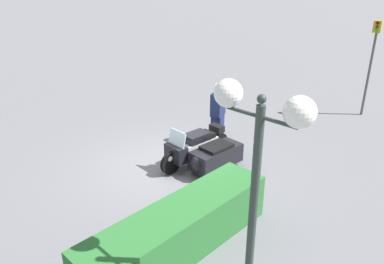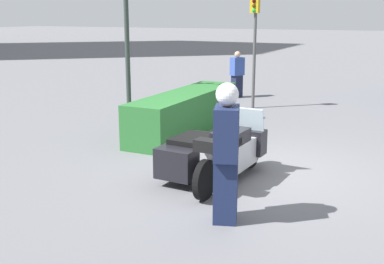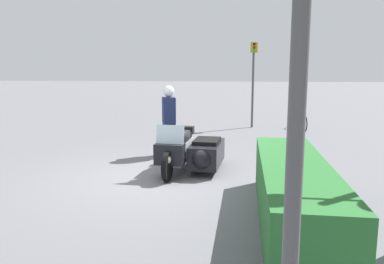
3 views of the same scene
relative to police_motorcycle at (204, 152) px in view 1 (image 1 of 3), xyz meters
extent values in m
plane|color=slate|center=(0.63, -0.66, -0.46)|extent=(160.00, 160.00, 0.00)
cylinder|color=black|center=(0.86, -0.40, -0.15)|extent=(0.63, 0.14, 0.63)
cylinder|color=black|center=(-0.97, -0.29, -0.15)|extent=(0.63, 0.14, 0.63)
cylinder|color=black|center=(-0.19, 0.32, -0.22)|extent=(0.49, 0.13, 0.49)
cube|color=#B7B7BC|center=(-0.06, -0.35, -0.02)|extent=(1.32, 0.54, 0.45)
cube|color=black|center=(-0.06, -0.35, 0.31)|extent=(0.73, 0.48, 0.24)
cube|color=black|center=(-0.35, -0.33, 0.29)|extent=(0.54, 0.47, 0.12)
cube|color=black|center=(0.67, -0.39, 0.07)|extent=(0.36, 0.64, 0.44)
cube|color=silver|center=(0.62, -0.39, 0.49)|extent=(0.15, 0.60, 0.40)
sphere|color=white|center=(0.90, -0.41, 0.01)|extent=(0.18, 0.18, 0.18)
cube|color=black|center=(-0.13, 0.32, -0.06)|extent=(1.49, 0.74, 0.50)
sphere|color=black|center=(0.48, 0.28, -0.04)|extent=(0.47, 0.47, 0.47)
cube|color=black|center=(-0.13, 0.32, 0.23)|extent=(0.83, 0.60, 0.09)
cube|color=black|center=(-0.85, -0.30, 0.36)|extent=(0.27, 0.43, 0.18)
cube|color=#192347|center=(-1.55, -0.86, -0.02)|extent=(0.44, 0.41, 0.88)
cube|color=#192347|center=(-1.55, -0.86, 0.77)|extent=(0.59, 0.46, 0.70)
sphere|color=tan|center=(-1.55, -0.86, 1.24)|extent=(0.24, 0.24, 0.24)
sphere|color=white|center=(-1.55, -0.86, 1.28)|extent=(0.30, 0.30, 0.30)
cube|color=#28662D|center=(2.78, 1.90, 0.01)|extent=(4.13, 0.96, 0.95)
cylinder|color=#2D3833|center=(3.06, 3.66, 1.26)|extent=(0.12, 0.12, 3.44)
cylinder|color=#2D3833|center=(3.06, 3.66, 2.82)|extent=(0.05, 1.02, 0.05)
sphere|color=white|center=(3.06, 4.17, 3.02)|extent=(0.38, 0.38, 0.38)
sphere|color=white|center=(3.06, 3.15, 3.02)|extent=(0.38, 0.38, 0.38)
sphere|color=#2D3833|center=(3.06, 3.66, 3.05)|extent=(0.12, 0.12, 0.12)
cylinder|color=#4C4C4C|center=(-7.15, 1.46, 1.04)|extent=(0.09, 0.09, 3.00)
cube|color=#B79319|center=(-7.10, 1.47, 2.74)|extent=(0.18, 0.28, 0.40)
sphere|color=#410707|center=(-7.03, 1.48, 2.87)|extent=(0.11, 0.11, 0.11)
sphere|color=#462D06|center=(-7.03, 1.48, 2.74)|extent=(0.11, 0.11, 0.11)
sphere|color=green|center=(-7.03, 1.48, 2.61)|extent=(0.11, 0.11, 0.11)
camera|label=1|loc=(6.72, 6.03, 4.46)|focal=35.00mm
camera|label=2|loc=(-7.23, -3.08, 2.28)|focal=45.00mm
camera|label=3|loc=(8.25, 1.15, 1.79)|focal=35.00mm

